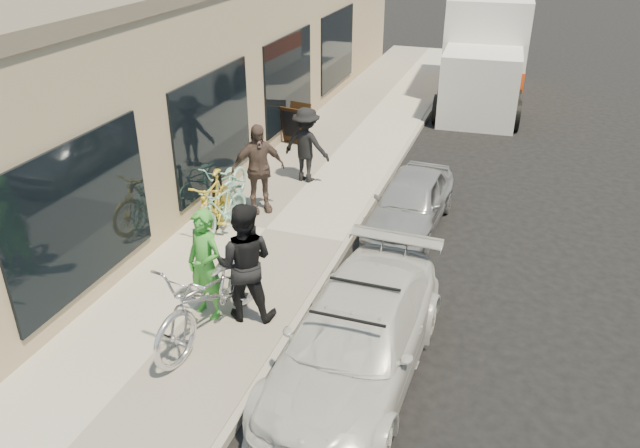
% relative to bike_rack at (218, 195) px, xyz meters
% --- Properties ---
extents(ground, '(120.00, 120.00, 0.00)m').
position_rel_bike_rack_xyz_m(ground, '(2.94, -2.97, -0.71)').
color(ground, black).
rests_on(ground, ground).
extents(sidewalk, '(3.00, 34.00, 0.15)m').
position_rel_bike_rack_xyz_m(sidewalk, '(0.94, 0.03, -0.64)').
color(sidewalk, '#ACA99B').
rests_on(sidewalk, ground).
extents(curb, '(0.12, 34.00, 0.13)m').
position_rel_bike_rack_xyz_m(curb, '(2.49, 0.03, -0.65)').
color(curb, gray).
rests_on(curb, ground).
extents(storefront, '(3.60, 20.00, 4.22)m').
position_rel_bike_rack_xyz_m(storefront, '(-2.30, 5.02, 1.41)').
color(storefront, tan).
rests_on(storefront, ground).
extents(bike_rack, '(0.24, 0.64, 0.93)m').
position_rel_bike_rack_xyz_m(bike_rack, '(0.00, 0.00, 0.00)').
color(bike_rack, black).
rests_on(bike_rack, sidewalk).
extents(sandwich_board, '(0.69, 0.69, 0.96)m').
position_rel_bike_rack_xyz_m(sandwich_board, '(-0.21, 4.54, -0.07)').
color(sandwich_board, black).
rests_on(sandwich_board, sidewalk).
extents(sedan_white, '(1.78, 4.13, 1.22)m').
position_rel_bike_rack_xyz_m(sedan_white, '(3.58, -3.14, -0.12)').
color(sedan_white, silver).
rests_on(sedan_white, ground).
extents(sedan_silver, '(1.38, 3.13, 1.05)m').
position_rel_bike_rack_xyz_m(sedan_silver, '(3.38, 1.29, -0.19)').
color(sedan_silver, '#AAABB0').
rests_on(sedan_silver, ground).
extents(moving_truck, '(2.70, 6.42, 3.09)m').
position_rel_bike_rack_xyz_m(moving_truck, '(3.70, 10.73, 0.66)').
color(moving_truck, white).
rests_on(moving_truck, ground).
extents(tandem_bike, '(1.18, 2.51, 1.27)m').
position_rel_bike_rack_xyz_m(tandem_bike, '(1.52, -3.09, 0.07)').
color(tandem_bike, silver).
rests_on(tandem_bike, sidewalk).
extents(woman_rider, '(0.71, 0.57, 1.68)m').
position_rel_bike_rack_xyz_m(woman_rider, '(1.23, -2.71, 0.28)').
color(woman_rider, green).
rests_on(woman_rider, sidewalk).
extents(man_standing, '(1.01, 0.87, 1.80)m').
position_rel_bike_rack_xyz_m(man_standing, '(1.76, -2.56, 0.34)').
color(man_standing, black).
rests_on(man_standing, sidewalk).
extents(cruiser_bike_a, '(0.67, 1.57, 0.91)m').
position_rel_bike_rack_xyz_m(cruiser_bike_a, '(0.24, -0.34, -0.10)').
color(cruiser_bike_a, '#95DEC8').
rests_on(cruiser_bike_a, sidewalk).
extents(cruiser_bike_b, '(0.65, 1.74, 0.91)m').
position_rel_bike_rack_xyz_m(cruiser_bike_b, '(-0.21, 0.73, -0.11)').
color(cruiser_bike_b, '#95DEC8').
rests_on(cruiser_bike_b, sidewalk).
extents(cruiser_bike_c, '(0.83, 1.95, 1.14)m').
position_rel_bike_rack_xyz_m(cruiser_bike_c, '(0.15, -0.47, 0.01)').
color(cruiser_bike_c, gold).
rests_on(cruiser_bike_c, sidewalk).
extents(bystander_a, '(1.12, 0.75, 1.62)m').
position_rel_bike_rack_xyz_m(bystander_a, '(0.87, 2.41, 0.25)').
color(bystander_a, black).
rests_on(bystander_a, sidewalk).
extents(bystander_b, '(1.08, 0.98, 1.76)m').
position_rel_bike_rack_xyz_m(bystander_b, '(0.52, 0.70, 0.32)').
color(bystander_b, '#4F3E38').
rests_on(bystander_b, sidewalk).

